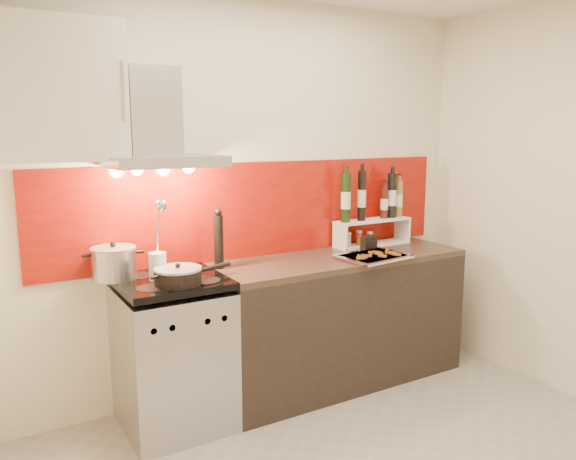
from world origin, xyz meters
TOP-DOWN VIEW (x-y plane):
  - back_wall at (0.00, 1.40)m, footprint 3.40×0.02m
  - backsplash at (0.05, 1.39)m, footprint 3.00×0.02m
  - range_stove at (-0.70, 1.10)m, footprint 0.60×0.60m
  - counter at (0.50, 1.10)m, footprint 1.80×0.60m
  - range_hood at (-0.70, 1.24)m, footprint 0.62×0.50m
  - upper_cabinet at (-1.25, 1.22)m, footprint 0.70×0.35m
  - stock_pot at (-0.98, 1.25)m, footprint 0.25×0.25m
  - saute_pan at (-0.70, 0.95)m, footprint 0.50×0.26m
  - utensil_jar at (-0.77, 1.09)m, footprint 0.10×0.15m
  - pepper_mill at (-0.35, 1.20)m, footprint 0.06×0.06m
  - step_shelf at (0.92, 1.27)m, footprint 0.61×0.17m
  - caddy_box at (0.76, 1.11)m, footprint 0.12×0.06m
  - baking_tray at (0.65, 0.92)m, footprint 0.49×0.40m

SIDE VIEW (x-z plane):
  - range_stove at x=-0.70m, z-range -0.01..0.90m
  - counter at x=0.50m, z-range 0.00..0.90m
  - baking_tray at x=0.65m, z-range 0.90..0.93m
  - saute_pan at x=-0.70m, z-range 0.90..1.02m
  - caddy_box at x=0.76m, z-range 0.91..1.01m
  - stock_pot at x=-0.98m, z-range 0.89..1.11m
  - utensil_jar at x=-0.77m, z-range 0.80..1.28m
  - pepper_mill at x=-0.35m, z-range 0.89..1.27m
  - step_shelf at x=0.92m, z-range 0.87..1.43m
  - backsplash at x=0.05m, z-range 0.90..1.54m
  - back_wall at x=0.00m, z-range 0.00..2.60m
  - range_hood at x=-0.70m, z-range 1.44..2.05m
  - upper_cabinet at x=-1.25m, z-range 1.59..2.31m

